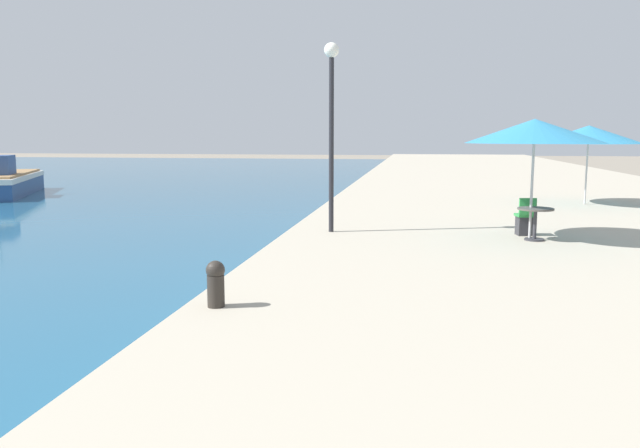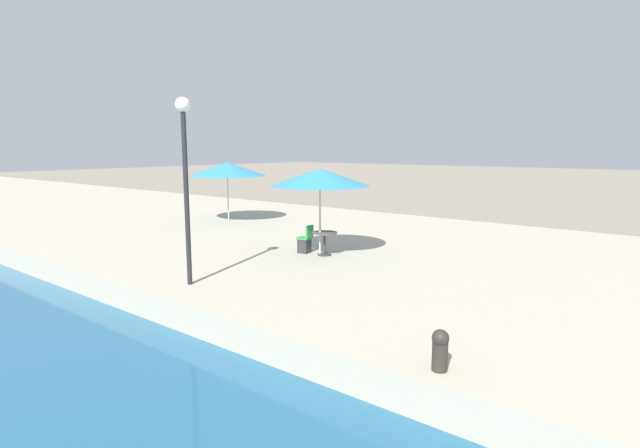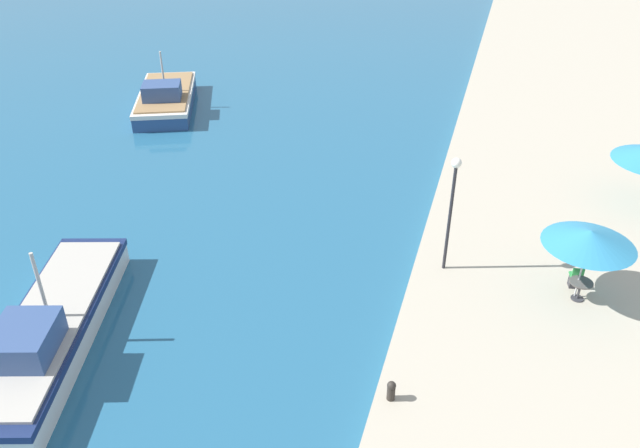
% 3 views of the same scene
% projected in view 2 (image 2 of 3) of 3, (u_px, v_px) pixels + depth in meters
% --- Properties ---
extents(quay_promenade, '(16.00, 90.00, 0.70)m').
position_uv_depth(quay_promenade, '(82.00, 210.00, 30.01)').
color(quay_promenade, '#B2A893').
rests_on(quay_promenade, ground_plane).
extents(cafe_umbrella_pink, '(3.09, 3.09, 2.73)m').
position_uv_depth(cafe_umbrella_pink, '(320.00, 177.00, 15.40)').
color(cafe_umbrella_pink, '#B7B7B7').
rests_on(cafe_umbrella_pink, quay_promenade).
extents(cafe_umbrella_white, '(3.52, 3.52, 2.70)m').
position_uv_depth(cafe_umbrella_white, '(227.00, 169.00, 22.77)').
color(cafe_umbrella_white, '#B7B7B7').
rests_on(cafe_umbrella_white, quay_promenade).
extents(cafe_table, '(0.80, 0.80, 0.74)m').
position_uv_depth(cafe_table, '(325.00, 239.00, 15.70)').
color(cafe_table, '#333338').
rests_on(cafe_table, quay_promenade).
extents(cafe_chair_left, '(0.46, 0.49, 0.91)m').
position_uv_depth(cafe_chair_left, '(305.00, 243.00, 16.08)').
color(cafe_chair_left, '#2D2D33').
rests_on(cafe_chair_left, quay_promenade).
extents(mooring_bollard, '(0.26, 0.26, 0.65)m').
position_uv_depth(mooring_bollard, '(440.00, 349.00, 7.58)').
color(mooring_bollard, '#2D2823').
rests_on(mooring_bollard, quay_promenade).
extents(lamppost, '(0.36, 0.36, 4.56)m').
position_uv_depth(lamppost, '(185.00, 159.00, 11.98)').
color(lamppost, '#232328').
rests_on(lamppost, quay_promenade).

